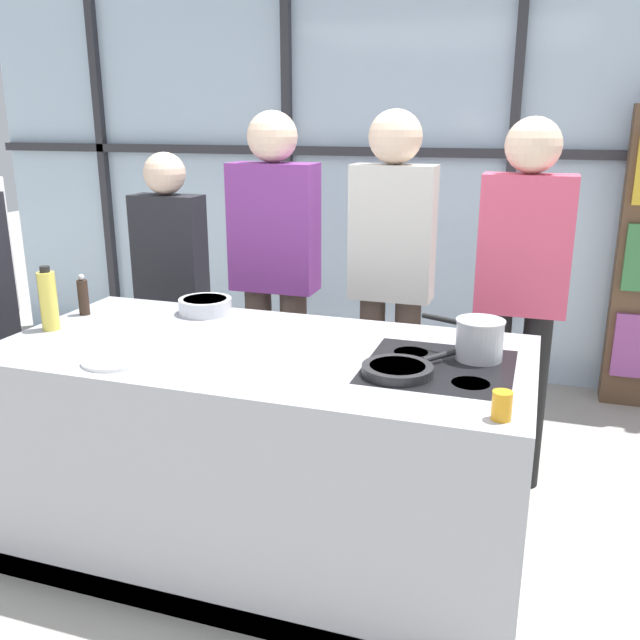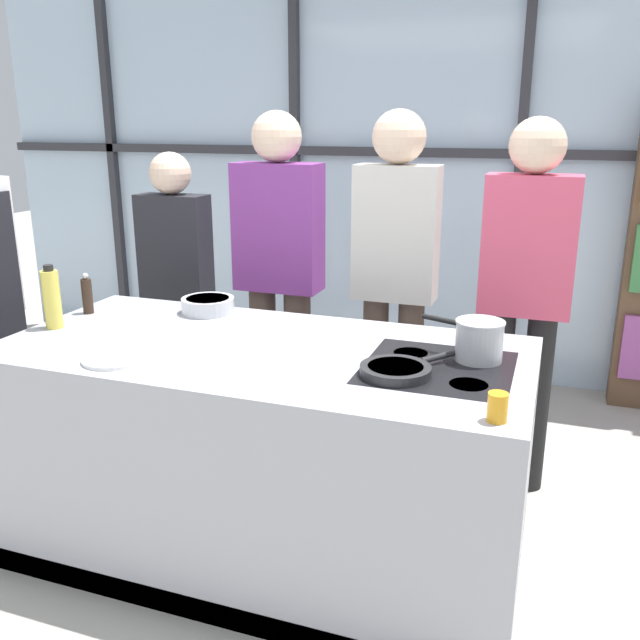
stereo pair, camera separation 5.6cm
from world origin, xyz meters
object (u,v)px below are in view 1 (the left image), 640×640
Objects in this scene: white_plate at (115,360)px; pepper_grinder at (83,296)px; frying_pan at (399,369)px; juice_glass_near at (502,406)px; oil_bottle at (48,300)px; spectator_far_left at (171,278)px; spectator_center_right at (391,268)px; mixing_bowl at (205,305)px; saucepan at (479,338)px; spectator_far_right at (522,283)px; spectator_center_left at (275,264)px.

white_plate is 0.70m from pepper_grinder.
frying_pan is 4.47× the size of juice_glass_near.
oil_bottle is 1.45× the size of pepper_grinder.
oil_bottle reaches higher than pepper_grinder.
juice_glass_near is at bearing 144.96° from spectator_far_left.
spectator_center_right is 1.45m from pepper_grinder.
frying_pan is at bearing -25.82° from mixing_bowl.
oil_bottle reaches higher than saucepan.
spectator_center_right is 1.45m from white_plate.
spectator_far_right is (0.62, -0.00, -0.03)m from spectator_center_right.
spectator_far_left is 1.85m from spectator_far_right.
spectator_center_left is 6.64× the size of oil_bottle.
spectator_far_right is 2.00m from pepper_grinder.
spectator_far_right is (1.85, -0.00, 0.11)m from spectator_far_left.
frying_pan is at bearing 143.14° from juice_glass_near.
spectator_far_left is 18.20× the size of juice_glass_near.
pepper_grinder reaches higher than juice_glass_near.
pepper_grinder reaches higher than mixing_bowl.
spectator_center_left reaches higher than white_plate.
spectator_far_left is at bearing 145.41° from frying_pan.
white_plate is (-1.01, -0.20, -0.01)m from frying_pan.
oil_bottle is at bearing 57.58° from spectator_center_left.
saucepan is 1.17× the size of oil_bottle.
spectator_far_right is at bearing 42.04° from white_plate.
frying_pan is 1.44× the size of oil_bottle.
spectator_center_left is at bearing 83.85° from white_plate.
spectator_far_left is at bearing 144.96° from juice_glass_near.
spectator_far_right reaches higher than saucepan.
mixing_bowl is 2.74× the size of juice_glass_near.
saucepan reaches higher than mixing_bowl.
frying_pan is at bearing 104.11° from spectator_center_right.
mixing_bowl reaches higher than frying_pan.
mixing_bowl is at bearing 89.10° from white_plate.
spectator_center_left is at bearing 130.39° from frying_pan.
spectator_center_left is at bearing 0.00° from spectator_center_right.
white_plate is 0.56m from oil_bottle.
spectator_center_left is 20.57× the size of juice_glass_near.
spectator_center_right reaches higher than frying_pan.
frying_pan is at bearing 11.41° from white_plate.
spectator_far_left is 0.88× the size of spectator_center_right.
spectator_far_right is at bearing 180.00° from spectator_far_left.
saucepan is 1.74m from pepper_grinder.
spectator_center_right is at bearing 38.27° from oil_bottle.
mixing_bowl is at bearing 132.16° from spectator_far_left.
white_plate is at bearing 83.85° from spectator_center_left.
white_plate is (-1.36, -1.23, -0.11)m from spectator_far_right.
pepper_grinder is (-0.01, -0.74, 0.07)m from spectator_far_left.
saucepan reaches higher than frying_pan.
juice_glass_near is (1.35, -0.75, 0.01)m from mixing_bowl.
spectator_far_right is at bearing 180.00° from spectator_center_right.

